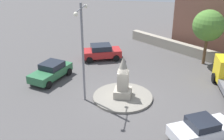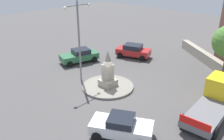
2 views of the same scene
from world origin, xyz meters
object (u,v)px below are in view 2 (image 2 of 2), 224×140
Objects in this scene: truck_yellow_parked_right at (217,98)px; car_red_passing at (133,51)px; car_green_near_island at (80,56)px; car_white_far_side at (121,126)px; streetlamp at (79,35)px; monument at (108,71)px.

car_red_passing is at bearing 67.17° from truck_yellow_parked_right.
car_green_near_island is (-5.28, 3.34, -0.03)m from car_red_passing.
car_white_far_side is 7.56m from truck_yellow_parked_right.
streetlamp is 1.15× the size of truck_yellow_parked_right.
monument reaches higher than truck_yellow_parked_right.
monument is 8.77m from truck_yellow_parked_right.
monument is at bearing 51.14° from car_white_far_side.
streetlamp is 1.73× the size of car_red_passing.
car_green_near_island is at bearing 71.04° from monument.
monument is 0.51× the size of truck_yellow_parked_right.
truck_yellow_parked_right reaches higher than car_green_near_island.
car_white_far_side is 0.66× the size of truck_yellow_parked_right.
monument is 0.73× the size of car_green_near_island.
car_white_far_side is 14.39m from car_red_passing.
car_white_far_side is at bearing -128.86° from monument.
car_white_far_side is 0.94× the size of car_green_near_island.
car_red_passing is 0.67× the size of truck_yellow_parked_right.
car_green_near_island is 14.84m from truck_yellow_parked_right.
car_green_near_island is at bearing 51.72° from streetlamp.
streetlamp is 1.74× the size of car_white_far_side.
car_white_far_side is at bearing 155.53° from truck_yellow_parked_right.
truck_yellow_parked_right is (-4.84, -11.49, 0.28)m from car_red_passing.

